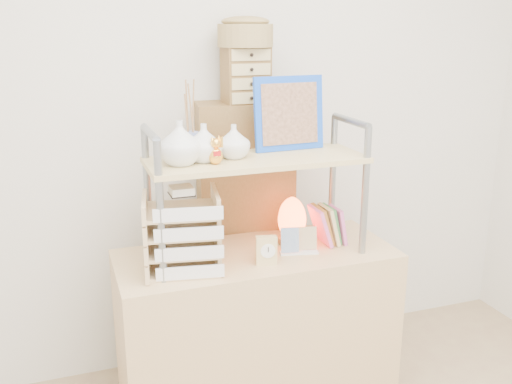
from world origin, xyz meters
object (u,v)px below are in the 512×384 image
desk (256,330)px  letter_tray (183,237)px  salt_lamp (292,220)px  cabinet (245,238)px

desk → letter_tray: bearing=-169.4°
letter_tray → salt_lamp: bearing=13.2°
cabinet → desk: bearing=-93.2°
cabinet → letter_tray: bearing=-125.3°
cabinet → letter_tray: size_ratio=3.89×
salt_lamp → letter_tray: bearing=-166.8°
desk → salt_lamp: bearing=17.6°
desk → salt_lamp: size_ratio=5.61×
letter_tray → salt_lamp: (0.52, 0.12, -0.03)m
desk → letter_tray: letter_tray is taller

